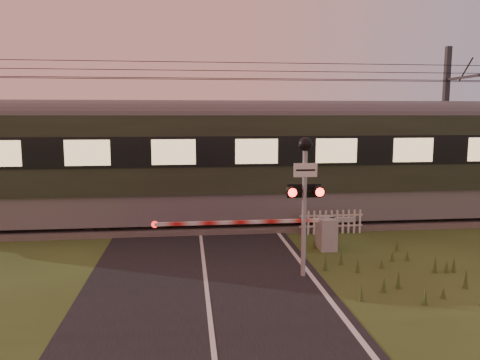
{
  "coord_description": "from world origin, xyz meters",
  "views": [
    {
      "loc": [
        -0.41,
        -11.07,
        4.17
      ],
      "look_at": [
        1.2,
        3.2,
        2.18
      ],
      "focal_mm": 35.0,
      "sensor_mm": 36.0,
      "label": 1
    }
  ],
  "objects": [
    {
      "name": "picket_fence",
      "position": [
        4.61,
        4.6,
        0.43
      ],
      "size": [
        2.29,
        0.07,
        0.85
      ],
      "color": "silver",
      "rests_on": "ground"
    },
    {
      "name": "overhead_wires",
      "position": [
        0.0,
        6.5,
        5.72
      ],
      "size": [
        120.0,
        0.62,
        0.62
      ],
      "color": "black",
      "rests_on": "ground"
    },
    {
      "name": "boom_gate",
      "position": [
        3.58,
        2.79,
        0.57
      ],
      "size": [
        6.31,
        0.78,
        1.03
      ],
      "color": "gray",
      "rests_on": "ground"
    },
    {
      "name": "track_bed",
      "position": [
        0.0,
        6.5,
        0.07
      ],
      "size": [
        140.0,
        3.4,
        0.39
      ],
      "color": "#47423D",
      "rests_on": "ground"
    },
    {
      "name": "catenary_mast",
      "position": [
        11.02,
        8.73,
        3.72
      ],
      "size": [
        0.22,
        2.46,
        7.16
      ],
      "color": "#2D2D30",
      "rests_on": "ground"
    },
    {
      "name": "crossing_signal",
      "position": [
        2.54,
        0.41,
        2.49
      ],
      "size": [
        0.92,
        0.37,
        3.63
      ],
      "color": "gray",
      "rests_on": "ground"
    },
    {
      "name": "road",
      "position": [
        0.02,
        -0.23,
        0.01
      ],
      "size": [
        6.0,
        140.0,
        0.03
      ],
      "color": "black",
      "rests_on": "ground"
    },
    {
      "name": "ground",
      "position": [
        0.0,
        0.0,
        0.0
      ],
      "size": [
        160.0,
        160.0,
        0.0
      ],
      "primitive_type": "plane",
      "color": "#344119",
      "rests_on": "ground"
    }
  ]
}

